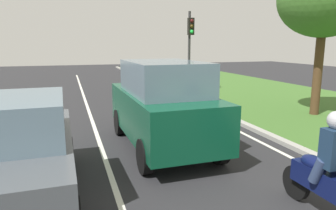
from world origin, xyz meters
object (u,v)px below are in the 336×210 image
at_px(traffic_light_near_right, 190,39).
at_px(car_sedan_left_lane, 17,152).
at_px(car_suv_ahead, 163,104).
at_px(rider_person, 334,147).
at_px(motorcycle, 332,187).

bearing_deg(traffic_light_near_right, car_sedan_left_lane, -124.97).
bearing_deg(car_sedan_left_lane, car_suv_ahead, 31.44).
distance_m(car_suv_ahead, car_sedan_left_lane, 3.77).
height_order(car_suv_ahead, rider_person, car_suv_ahead).
bearing_deg(car_sedan_left_lane, rider_person, -25.20).
distance_m(car_suv_ahead, motorcycle, 4.41).
bearing_deg(rider_person, traffic_light_near_right, 78.16).
height_order(car_suv_ahead, motorcycle, car_suv_ahead).
relative_size(car_suv_ahead, car_sedan_left_lane, 1.05).
distance_m(motorcycle, traffic_light_near_right, 13.17).
xyz_separation_m(car_sedan_left_lane, motorcycle, (4.60, -2.12, -0.35)).
relative_size(car_suv_ahead, rider_person, 3.89).
height_order(motorcycle, traffic_light_near_right, traffic_light_near_right).
relative_size(motorcycle, rider_person, 1.63).
height_order(car_sedan_left_lane, rider_person, car_sedan_left_lane).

